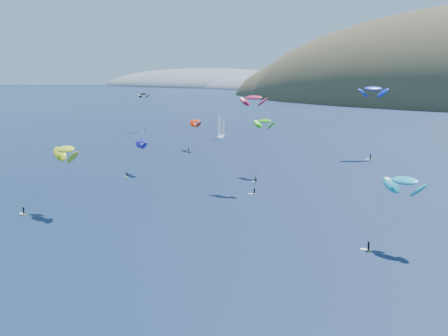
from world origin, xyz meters
name	(u,v)px	position (x,y,z in m)	size (l,w,h in m)	color
headland	(225,88)	(-445.26, 750.08, -3.36)	(460.00, 250.00, 60.00)	slate
sailboat	(221,136)	(-79.96, 193.69, 0.97)	(9.93, 8.65, 11.91)	white
kitesurfer_1	(196,121)	(-66.75, 155.41, 11.87)	(9.19, 11.98, 14.23)	gold
kitesurfer_2	(66,149)	(-28.56, 50.55, 15.31)	(12.93, 12.28, 18.18)	gold
kitesurfer_3	(264,121)	(-13.80, 119.76, 17.41)	(8.80, 14.37, 19.67)	gold
kitesurfer_4	(373,89)	(0.77, 176.35, 25.96)	(11.58, 11.70, 28.99)	gold
kitesurfer_5	(405,181)	(48.18, 65.90, 13.32)	(10.42, 9.78, 15.90)	gold
kitesurfer_9	(253,98)	(-5.78, 99.47, 25.93)	(9.33, 9.16, 28.21)	gold
kitesurfer_10	(141,141)	(-48.75, 100.91, 10.46)	(8.30, 11.57, 12.59)	gold
kitesurfer_12	(144,94)	(-130.36, 196.99, 19.37)	(7.30, 5.83, 21.23)	gold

